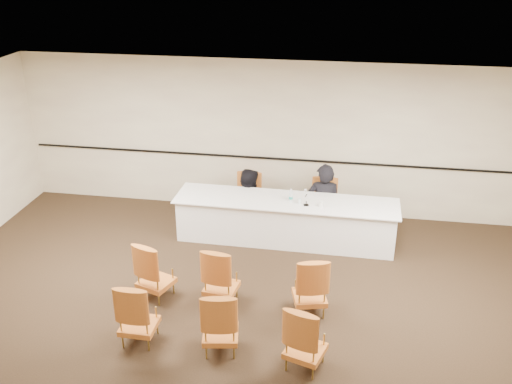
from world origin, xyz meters
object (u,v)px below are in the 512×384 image
Objects in this scene: aud_chair_back_left at (138,312)px; panelist_second at (248,209)px; aud_chair_back_mid at (220,320)px; panelist_main_chair at (323,205)px; panel_table at (285,220)px; water_bottle at (291,195)px; panelist_second_chair at (247,199)px; microphone at (306,199)px; aud_chair_front_right at (310,284)px; aud_chair_back_right at (306,336)px; coffee_cup at (321,204)px; panelist_main at (323,208)px; drinking_glass at (299,201)px; aud_chair_front_left at (155,270)px; aud_chair_front_mid at (221,275)px.

panelist_second is at bearing 78.18° from aud_chair_back_left.
panelist_main_chair is at bearing 63.64° from aud_chair_back_mid.
panel_table is 0.52m from water_bottle.
panelist_main_chair is 1.00× the size of aud_chair_back_left.
panelist_second_chair is 1.45m from microphone.
microphone is at bearing 82.72° from aud_chair_front_right.
panelist_main_chair is 1.00× the size of aud_chair_back_mid.
aud_chair_back_right is (0.28, -3.12, -0.45)m from microphone.
panelist_second is at bearing 151.91° from coffee_cup.
panelist_main is 0.94m from water_bottle.
panel_table is 4.15× the size of aud_chair_front_right.
water_bottle is (-0.28, 0.14, -0.02)m from microphone.
panelist_main is at bearing 0.00° from panelist_main_chair.
aud_chair_front_left is (-1.97, -1.99, -0.37)m from drinking_glass.
water_bottle is (-0.55, -0.58, 0.43)m from panelist_main_chair.
aud_chair_back_right reaches higher than drinking_glass.
panelist_second reaches higher than aud_chair_front_left.
microphone is at bearing -31.54° from panelist_second_chair.
panel_table is 39.47× the size of drinking_glass.
aud_chair_back_mid is 1.00× the size of aud_chair_back_right.
panel_table is 2.19m from aud_chair_front_mid.
aud_chair_back_right is at bearing -33.93° from aud_chair_front_mid.
water_bottle reaches higher than aud_chair_front_mid.
panelist_main_chair is 1.00× the size of panelist_second_chair.
panelist_second reaches higher than aud_chair_back_left.
aud_chair_front_mid is at bearing 164.66° from aud_chair_front_right.
panelist_second_chair is 2.66m from aud_chair_front_mid.
drinking_glass is 0.11× the size of aud_chair_front_mid.
panelist_main_chair and aud_chair_back_mid have the same top height.
microphone is 2.25m from aud_chair_front_mid.
aud_chair_back_left is at bearing -122.28° from aud_chair_front_mid.
drinking_glass is at bearing -119.29° from panelist_main_chair.
aud_chair_back_mid is (-0.48, -3.13, 0.08)m from panel_table.
aud_chair_back_left and aud_chair_back_right have the same top height.
panelist_second_chair is 1.00× the size of aud_chair_back_mid.
panelist_main is 6.82× the size of microphone.
aud_chair_back_mid and aud_chair_back_right have the same top height.
water_bottle reaches higher than drinking_glass.
aud_chair_front_right and aud_chair_back_right have the same top height.
drinking_glass is (1.05, -0.69, 0.37)m from panelist_second_chair.
panelist_second_chair is 2.83m from aud_chair_front_left.
panel_table is at bearing 63.27° from aud_chair_back_left.
water_bottle is 0.20m from drinking_glass.
water_bottle reaches higher than aud_chair_front_left.
panelist_second is 3.82m from aud_chair_back_left.
panelist_main is 4.33m from aud_chair_back_left.
panelist_main reaches higher than microphone.
panelist_main is (0.64, 0.57, 0.02)m from panel_table.
microphone reaches higher than aud_chair_front_mid.
panelist_second_chair is 1.00× the size of aud_chair_front_right.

